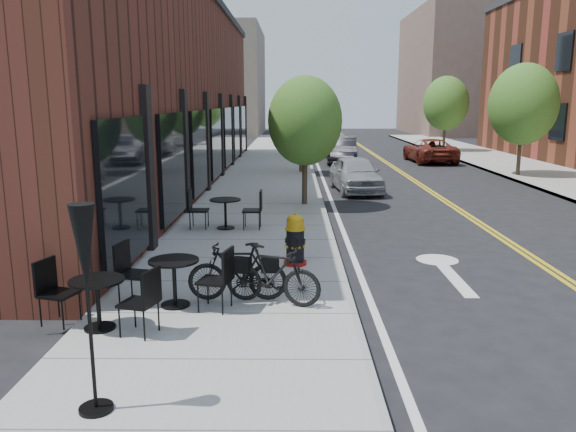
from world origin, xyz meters
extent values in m
plane|color=black|center=(0.00, 0.00, 0.00)|extent=(120.00, 120.00, 0.00)
cube|color=#9E9B93|center=(-2.00, 10.00, 0.06)|extent=(4.00, 70.00, 0.12)
cube|color=#4B2318|center=(-6.50, 14.00, 3.50)|extent=(5.00, 28.00, 7.00)
cube|color=#726656|center=(-8.00, 48.00, 5.00)|extent=(8.00, 14.00, 10.00)
cube|color=brown|center=(16.00, 50.00, 6.00)|extent=(10.00, 16.00, 12.00)
cylinder|color=#382B1E|center=(-0.60, 9.00, 0.93)|extent=(0.16, 0.16, 1.61)
ellipsoid|color=#386520|center=(-0.60, 9.00, 2.61)|extent=(2.20, 2.20, 2.64)
cylinder|color=#382B1E|center=(-0.60, 17.00, 0.96)|extent=(0.16, 0.16, 1.68)
ellipsoid|color=#386520|center=(-0.60, 17.00, 2.72)|extent=(2.30, 2.30, 2.76)
cylinder|color=#382B1E|center=(-0.60, 25.00, 0.91)|extent=(0.16, 0.16, 1.57)
ellipsoid|color=#386520|center=(-0.60, 25.00, 2.54)|extent=(2.10, 2.10, 2.52)
cylinder|color=#382B1E|center=(-0.60, 33.00, 0.98)|extent=(0.16, 0.16, 1.71)
ellipsoid|color=#386520|center=(-0.60, 33.00, 2.79)|extent=(2.40, 2.40, 2.88)
cylinder|color=#382B1E|center=(8.60, 16.00, 1.03)|extent=(0.16, 0.16, 1.82)
ellipsoid|color=#386520|center=(8.60, 16.00, 3.06)|extent=(2.80, 2.80, 3.36)
cylinder|color=#382B1E|center=(8.60, 28.00, 1.03)|extent=(0.16, 0.16, 1.82)
ellipsoid|color=#386520|center=(8.60, 28.00, 3.06)|extent=(2.80, 2.80, 3.36)
cylinder|color=maroon|center=(-0.91, 2.54, 0.15)|extent=(0.55, 0.55, 0.07)
cylinder|color=black|center=(-0.91, 2.54, 0.48)|extent=(0.42, 0.42, 0.66)
cylinder|color=gold|center=(-0.91, 2.54, 0.82)|extent=(0.48, 0.48, 0.04)
cylinder|color=gold|center=(-0.91, 2.54, 0.91)|extent=(0.41, 0.41, 0.15)
ellipsoid|color=gold|center=(-0.91, 2.54, 1.00)|extent=(0.40, 0.40, 0.19)
cylinder|color=gold|center=(-0.91, 2.54, 1.09)|extent=(0.07, 0.07, 0.07)
imported|color=black|center=(-1.82, 0.56, 0.58)|extent=(1.55, 0.45, 0.93)
imported|color=black|center=(-1.27, 0.40, 0.58)|extent=(1.60, 0.88, 0.92)
cylinder|color=black|center=(-2.74, 0.31, 0.13)|extent=(0.53, 0.53, 0.03)
cylinder|color=black|center=(-2.74, 0.31, 0.48)|extent=(0.07, 0.07, 0.70)
cylinder|color=black|center=(-2.74, 0.31, 0.83)|extent=(0.91, 0.91, 0.03)
cylinder|color=black|center=(-3.60, -0.58, 0.13)|extent=(0.53, 0.53, 0.03)
cylinder|color=black|center=(-3.60, -0.58, 0.47)|extent=(0.07, 0.07, 0.67)
cylinder|color=black|center=(-3.60, -0.58, 0.81)|extent=(0.91, 0.91, 0.03)
cylinder|color=black|center=(-2.60, 5.61, 0.13)|extent=(0.45, 0.45, 0.03)
cylinder|color=black|center=(-2.60, 5.61, 0.48)|extent=(0.06, 0.06, 0.70)
cylinder|color=black|center=(-2.60, 5.61, 0.83)|extent=(0.77, 0.77, 0.03)
cylinder|color=black|center=(-2.94, -2.65, 0.14)|extent=(0.34, 0.34, 0.04)
cylinder|color=black|center=(-2.94, -2.65, 1.17)|extent=(0.04, 0.04, 2.04)
cone|color=black|center=(-2.94, -2.65, 1.78)|extent=(0.25, 0.25, 0.90)
imported|color=#979A9F|center=(1.29, 12.18, 0.64)|extent=(1.85, 3.85, 1.27)
imported|color=black|center=(1.60, 21.66, 0.70)|extent=(1.76, 4.33, 1.40)
imported|color=#A9A9AE|center=(1.60, 26.00, 0.65)|extent=(2.22, 4.60, 1.29)
imported|color=maroon|center=(6.30, 22.11, 0.62)|extent=(2.25, 4.56, 1.24)
camera|label=1|loc=(-0.96, -7.78, 3.17)|focal=35.00mm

